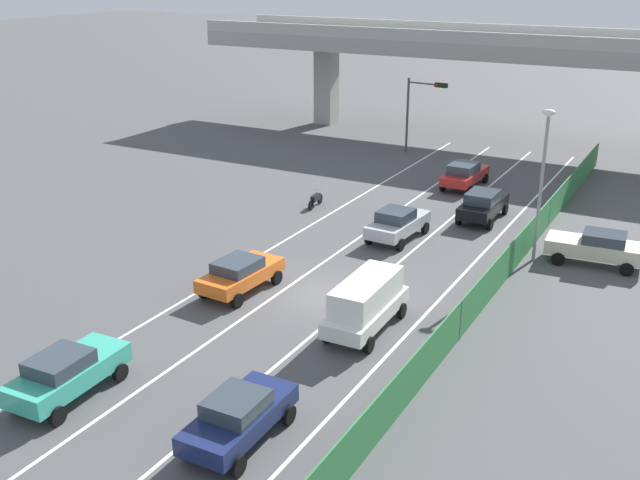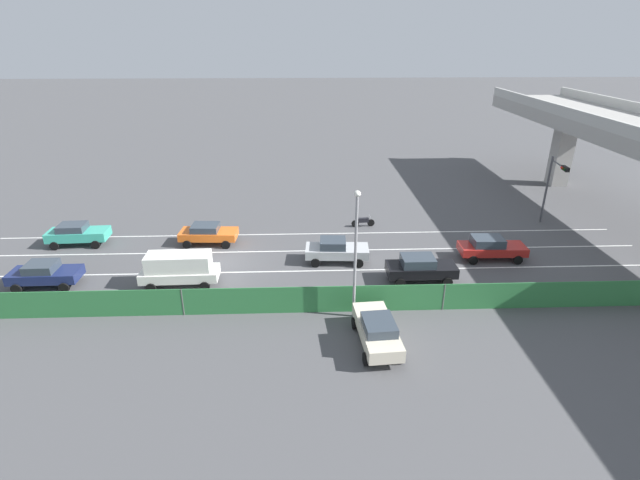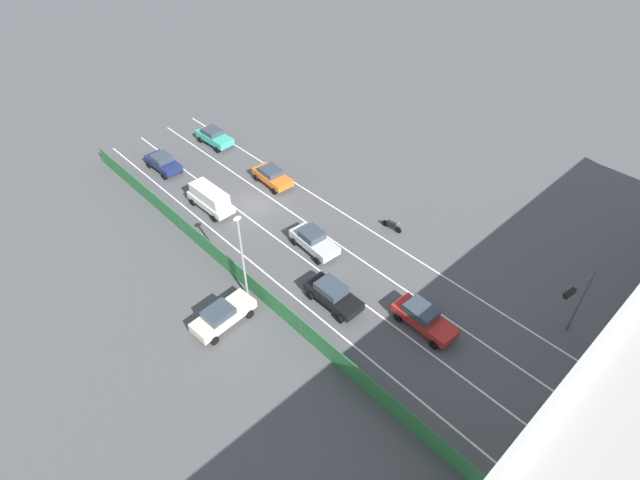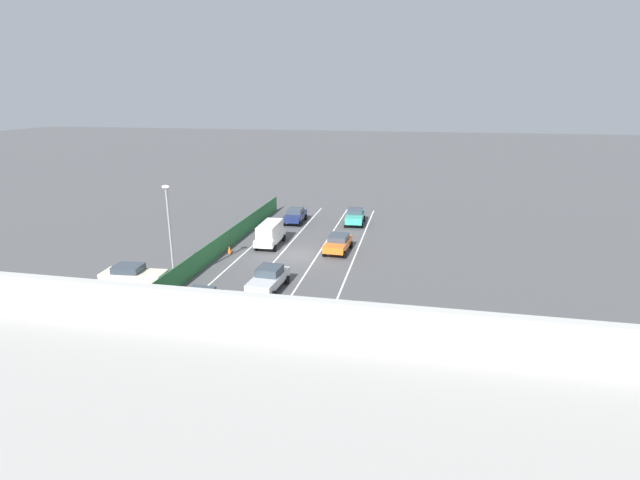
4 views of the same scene
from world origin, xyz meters
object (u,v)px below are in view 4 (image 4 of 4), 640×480
(car_taxi_orange, at_px, (338,243))
(traffic_cone, at_px, (229,250))
(car_sedan_red, at_px, (203,357))
(parked_sedan_cream, at_px, (133,275))
(traffic_light, at_px, (277,402))
(car_sedan_silver, at_px, (269,278))
(car_sedan_black, at_px, (197,304))
(car_taxi_teal, at_px, (355,216))
(car_sedan_navy, at_px, (295,215))
(street_lamp, at_px, (169,226))
(car_van_white, at_px, (270,233))
(motorcycle, at_px, (353,307))

(car_taxi_orange, height_order, traffic_cone, car_taxi_orange)
(car_sedan_red, xyz_separation_m, traffic_cone, (5.94, -18.31, -0.59))
(parked_sedan_cream, bearing_deg, traffic_light, 133.83)
(car_sedan_silver, height_order, car_taxi_orange, car_sedan_silver)
(parked_sedan_cream, distance_m, traffic_light, 23.08)
(car_sedan_silver, xyz_separation_m, parked_sedan_cream, (9.86, 1.43, 0.01))
(car_sedan_black, xyz_separation_m, traffic_light, (-8.99, 12.67, 3.05))
(car_taxi_teal, bearing_deg, traffic_light, 93.53)
(car_sedan_black, bearing_deg, traffic_light, 125.34)
(car_taxi_orange, distance_m, traffic_cone, 9.67)
(car_sedan_navy, distance_m, traffic_cone, 11.83)
(street_lamp, bearing_deg, car_sedan_silver, -175.88)
(car_van_white, bearing_deg, traffic_light, 107.79)
(street_lamp, distance_m, traffic_cone, 8.93)
(car_taxi_orange, height_order, car_sedan_black, car_sedan_black)
(motorcycle, xyz_separation_m, street_lamp, (13.58, -2.21, 4.05))
(car_taxi_orange, relative_size, traffic_light, 0.77)
(car_sedan_silver, bearing_deg, car_sedan_black, 60.25)
(car_sedan_red, relative_size, car_van_white, 0.95)
(parked_sedan_cream, relative_size, traffic_light, 0.83)
(motorcycle, bearing_deg, car_sedan_black, 14.95)
(car_taxi_teal, xyz_separation_m, car_van_white, (6.71, 9.27, 0.31))
(car_sedan_red, distance_m, street_lamp, 13.19)
(parked_sedan_cream, height_order, street_lamp, street_lamp)
(car_sedan_silver, xyz_separation_m, street_lamp, (7.09, 0.51, 3.60))
(car_taxi_teal, bearing_deg, traffic_cone, 51.63)
(car_taxi_teal, distance_m, car_sedan_black, 25.57)
(car_sedan_red, distance_m, motorcycle, 10.53)
(car_sedan_red, xyz_separation_m, motorcycle, (-6.47, -8.30, -0.46))
(street_lamp, bearing_deg, parked_sedan_cream, 18.32)
(car_sedan_black, bearing_deg, car_taxi_orange, -113.62)
(car_sedan_navy, xyz_separation_m, car_van_white, (0.21, 8.54, 0.34))
(car_sedan_navy, height_order, traffic_cone, car_sedan_navy)
(parked_sedan_cream, xyz_separation_m, traffic_light, (-15.84, 16.50, 3.07))
(motorcycle, height_order, parked_sedan_cream, parked_sedan_cream)
(car_sedan_navy, xyz_separation_m, motorcycle, (-9.31, 21.42, -0.43))
(car_sedan_red, height_order, car_taxi_orange, car_sedan_red)
(car_van_white, xyz_separation_m, parked_sedan_cream, (6.83, 11.59, -0.31))
(car_taxi_orange, height_order, street_lamp, street_lamp)
(street_lamp, relative_size, traffic_cone, 10.84)
(car_taxi_orange, bearing_deg, car_sedan_black, 66.38)
(car_sedan_silver, distance_m, car_sedan_black, 6.05)
(motorcycle, bearing_deg, car_taxi_teal, -82.78)
(parked_sedan_cream, bearing_deg, car_sedan_navy, -109.28)
(traffic_cone, bearing_deg, car_taxi_teal, -128.37)
(car_taxi_teal, distance_m, parked_sedan_cream, 24.86)
(motorcycle, height_order, street_lamp, street_lamp)
(car_taxi_teal, bearing_deg, street_lamp, 61.61)
(car_sedan_navy, height_order, car_van_white, car_van_white)
(car_sedan_silver, xyz_separation_m, car_sedan_black, (3.00, 5.25, 0.03))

